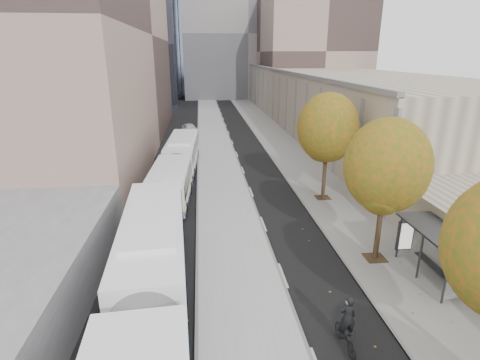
{
  "coord_description": "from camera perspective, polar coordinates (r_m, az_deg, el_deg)",
  "views": [
    {
      "loc": [
        -5.49,
        -3.88,
        10.49
      ],
      "look_at": [
        -3.0,
        19.7,
        2.5
      ],
      "focal_mm": 28.0,
      "sensor_mm": 36.0,
      "label": 1
    }
  ],
  "objects": [
    {
      "name": "cyclist",
      "position": [
        15.43,
        15.9,
        -20.98
      ],
      "size": [
        0.68,
        1.79,
        2.24
      ],
      "rotation": [
        0.0,
        0.0,
        0.08
      ],
      "color": "black",
      "rests_on": "ground"
    },
    {
      "name": "building_tan",
      "position": [
        71.35,
        11.42,
        13.05
      ],
      "size": [
        18.0,
        92.0,
        8.0
      ],
      "primitive_type": "cube",
      "color": "gray",
      "rests_on": "ground"
    },
    {
      "name": "bus_platform",
      "position": [
        40.28,
        -3.52,
        3.6
      ],
      "size": [
        4.25,
        150.0,
        0.15
      ],
      "primitive_type": "cube",
      "color": "#A4A4A4",
      "rests_on": "ground"
    },
    {
      "name": "bus_shelter",
      "position": [
        20.35,
        28.31,
        -7.86
      ],
      "size": [
        1.9,
        4.4,
        2.53
      ],
      "color": "#383A3F",
      "rests_on": "sidewalk"
    },
    {
      "name": "tree_c",
      "position": [
        19.87,
        21.47,
        2.02
      ],
      "size": [
        4.2,
        4.2,
        7.28
      ],
      "color": "black",
      "rests_on": "sidewalk"
    },
    {
      "name": "sidewalk",
      "position": [
        41.39,
        7.64,
        3.83
      ],
      "size": [
        4.75,
        150.0,
        0.08
      ],
      "primitive_type": "cube",
      "color": "gray",
      "rests_on": "ground"
    },
    {
      "name": "distant_car",
      "position": [
        52.19,
        -7.64,
        7.68
      ],
      "size": [
        2.66,
        4.55,
        1.46
      ],
      "primitive_type": "imported",
      "rotation": [
        0.0,
        0.0,
        0.23
      ],
      "color": "silver",
      "rests_on": "ground"
    },
    {
      "name": "tree_d",
      "position": [
        27.89,
        13.24,
        7.76
      ],
      "size": [
        4.4,
        4.4,
        7.6
      ],
      "color": "black",
      "rests_on": "sidewalk"
    },
    {
      "name": "building_far_block",
      "position": [
        100.64,
        0.59,
        21.19
      ],
      "size": [
        30.0,
        18.0,
        30.0
      ],
      "primitive_type": "cube",
      "color": "gray",
      "rests_on": "ground"
    },
    {
      "name": "building_midrise",
      "position": [
        48.04,
        -28.41,
        18.94
      ],
      "size": [
        24.0,
        46.0,
        25.0
      ],
      "primitive_type": "cube",
      "color": "gray",
      "rests_on": "ground"
    },
    {
      "name": "bus_near",
      "position": [
        14.83,
        -13.85,
        -18.04
      ],
      "size": [
        3.99,
        19.55,
        3.24
      ],
      "rotation": [
        0.0,
        0.0,
        0.06
      ],
      "color": "white",
      "rests_on": "ground"
    },
    {
      "name": "bus_far",
      "position": [
        32.54,
        -9.36,
        2.5
      ],
      "size": [
        3.42,
        17.56,
        2.91
      ],
      "rotation": [
        0.0,
        0.0,
        -0.05
      ],
      "color": "white",
      "rests_on": "ground"
    }
  ]
}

